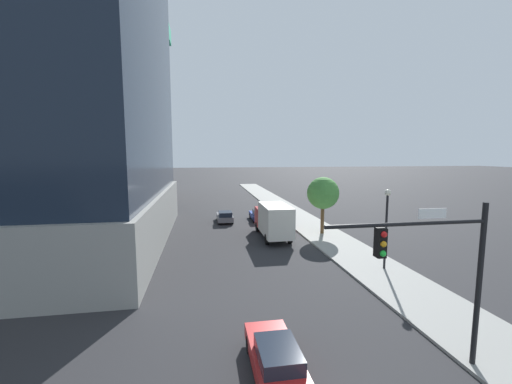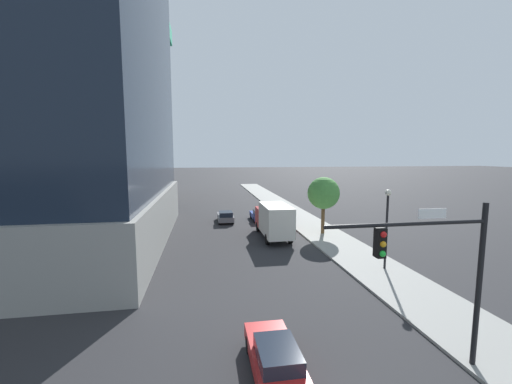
# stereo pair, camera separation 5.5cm
# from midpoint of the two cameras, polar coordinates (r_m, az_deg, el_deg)

# --- Properties ---
(sidewalk) EXTENTS (4.62, 120.00, 0.15)m
(sidewalk) POSITION_cam_midpoint_polar(r_m,az_deg,el_deg) (30.29, 14.61, -9.10)
(sidewalk) COLOR gray
(sidewalk) RESTS_ON ground
(construction_building) EXTENTS (14.66, 16.55, 43.90)m
(construction_building) POSITION_cam_midpoint_polar(r_m,az_deg,el_deg) (65.35, -22.05, 15.23)
(construction_building) COLOR #9E9B93
(construction_building) RESTS_ON ground
(traffic_light_pole) EXTENTS (6.32, 0.48, 6.35)m
(traffic_light_pole) POSITION_cam_midpoint_polar(r_m,az_deg,el_deg) (13.42, 29.63, -10.40)
(traffic_light_pole) COLOR black
(traffic_light_pole) RESTS_ON sidewalk
(street_lamp) EXTENTS (0.44, 0.44, 5.68)m
(street_lamp) POSITION_cam_midpoint_polar(r_m,az_deg,el_deg) (24.05, 22.46, -4.20)
(street_lamp) COLOR black
(street_lamp) RESTS_ON sidewalk
(street_tree) EXTENTS (3.26, 3.26, 5.83)m
(street_tree) POSITION_cam_midpoint_polar(r_m,az_deg,el_deg) (32.92, 11.96, -0.23)
(street_tree) COLOR brown
(street_tree) RESTS_ON sidewalk
(car_blue) EXTENTS (1.78, 4.36, 1.44)m
(car_blue) POSITION_cam_midpoint_polar(r_m,az_deg,el_deg) (39.67, 0.42, -4.17)
(car_blue) COLOR #233D9E
(car_blue) RESTS_ON ground
(car_red) EXTENTS (1.74, 4.80, 1.44)m
(car_red) POSITION_cam_midpoint_polar(r_m,az_deg,el_deg) (13.15, 3.60, -28.14)
(car_red) COLOR red
(car_red) RESTS_ON ground
(car_gray) EXTENTS (1.86, 4.14, 1.42)m
(car_gray) POSITION_cam_midpoint_polar(r_m,az_deg,el_deg) (38.97, -5.69, -4.42)
(car_gray) COLOR slate
(car_gray) RESTS_ON ground
(box_truck) EXTENTS (2.46, 7.56, 3.45)m
(box_truck) POSITION_cam_midpoint_polar(r_m,az_deg,el_deg) (31.32, 3.11, -4.94)
(box_truck) COLOR #B21E1E
(box_truck) RESTS_ON ground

